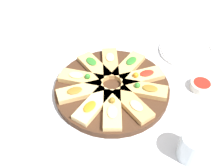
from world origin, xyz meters
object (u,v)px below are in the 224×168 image
object	(u,v)px
serving_board	(112,88)
plate_left	(186,51)
water_glass	(194,146)
napkin_stack	(2,127)
dipping_bowl	(201,85)

from	to	relation	value
serving_board	plate_left	bearing A→B (deg)	153.61
serving_board	water_glass	world-z (taller)	water_glass
plate_left	napkin_stack	size ratio (longest dim) A/B	1.50
water_glass	serving_board	bearing A→B (deg)	-110.21
plate_left	water_glass	distance (m)	0.48
water_glass	dipping_bowl	xyz separation A→B (m)	(-0.27, -0.04, -0.03)
napkin_stack	water_glass	bearing A→B (deg)	108.67
serving_board	dipping_bowl	xyz separation A→B (m)	(-0.16, 0.27, 0.00)
dipping_bowl	water_glass	bearing A→B (deg)	9.05
water_glass	napkin_stack	bearing A→B (deg)	-71.33
water_glass	plate_left	bearing A→B (deg)	-161.68
serving_board	napkin_stack	world-z (taller)	serving_board
napkin_stack	dipping_bowl	size ratio (longest dim) A/B	1.92
water_glass	dipping_bowl	distance (m)	0.28
serving_board	napkin_stack	xyz separation A→B (m)	(0.30, -0.22, -0.01)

